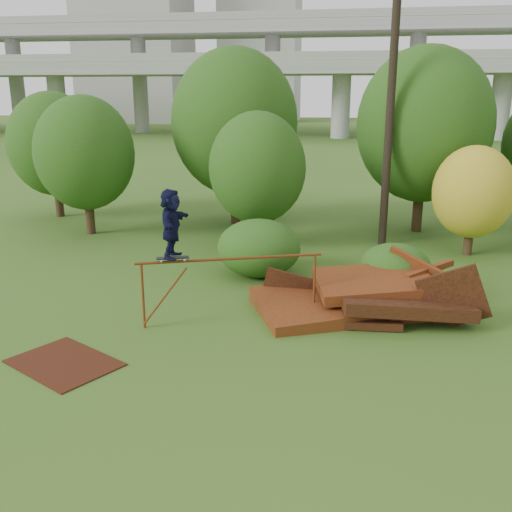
# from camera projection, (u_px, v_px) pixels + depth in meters

# --- Properties ---
(ground) EXTENTS (240.00, 240.00, 0.00)m
(ground) POSITION_uv_depth(u_px,v_px,m) (279.00, 359.00, 11.65)
(ground) COLOR #2D5116
(ground) RESTS_ON ground
(scrap_pile) EXTENTS (5.87, 3.93, 1.87)m
(scrap_pile) POSITION_uv_depth(u_px,v_px,m) (364.00, 298.00, 14.10)
(scrap_pile) COLOR #50200E
(scrap_pile) RESTS_ON ground
(grind_rail) EXTENTS (4.13, 1.54, 1.59)m
(grind_rail) POSITION_uv_depth(u_px,v_px,m) (231.00, 271.00, 13.25)
(grind_rail) COLOR #64310F
(grind_rail) RESTS_ON ground
(skateboard) EXTENTS (0.75, 0.43, 0.08)m
(skateboard) POSITION_uv_depth(u_px,v_px,m) (173.00, 258.00, 12.91)
(skateboard) COLOR black
(skateboard) RESTS_ON grind_rail
(skater) EXTENTS (0.51, 1.47, 1.57)m
(skater) POSITION_uv_depth(u_px,v_px,m) (171.00, 224.00, 12.69)
(skater) COLOR black
(skater) RESTS_ON skateboard
(flat_plate) EXTENTS (2.58, 2.35, 0.03)m
(flat_plate) POSITION_uv_depth(u_px,v_px,m) (64.00, 363.00, 11.47)
(flat_plate) COLOR #3B190C
(flat_plate) RESTS_ON ground
(tree_0) EXTENTS (3.69, 3.69, 5.21)m
(tree_0) POSITION_uv_depth(u_px,v_px,m) (85.00, 153.00, 21.25)
(tree_0) COLOR black
(tree_0) RESTS_ON ground
(tree_1) EXTENTS (5.05, 5.05, 7.02)m
(tree_1) POSITION_uv_depth(u_px,v_px,m) (235.00, 122.00, 22.72)
(tree_1) COLOR black
(tree_1) RESTS_ON ground
(tree_2) EXTENTS (3.33, 3.33, 4.69)m
(tree_2) POSITION_uv_depth(u_px,v_px,m) (257.00, 168.00, 19.48)
(tree_2) COLOR black
(tree_2) RESTS_ON ground
(tree_3) EXTENTS (5.03, 5.03, 6.98)m
(tree_3) POSITION_uv_depth(u_px,v_px,m) (424.00, 125.00, 21.36)
(tree_3) COLOR black
(tree_3) RESTS_ON ground
(tree_4) EXTENTS (2.64, 2.64, 3.64)m
(tree_4) POSITION_uv_depth(u_px,v_px,m) (473.00, 192.00, 18.63)
(tree_4) COLOR black
(tree_4) RESTS_ON ground
(tree_6) EXTENTS (3.83, 3.83, 5.35)m
(tree_6) POSITION_uv_depth(u_px,v_px,m) (54.00, 144.00, 24.32)
(tree_6) COLOR black
(tree_6) RESTS_ON ground
(shrub_left) EXTENTS (2.47, 2.28, 1.71)m
(shrub_left) POSITION_uv_depth(u_px,v_px,m) (259.00, 248.00, 16.76)
(shrub_left) COLOR #154412
(shrub_left) RESTS_ON ground
(shrub_right) EXTENTS (1.94, 1.78, 1.37)m
(shrub_right) POSITION_uv_depth(u_px,v_px,m) (395.00, 268.00, 15.37)
(shrub_right) COLOR #154412
(shrub_right) RESTS_ON ground
(utility_pole) EXTENTS (1.40, 0.28, 10.80)m
(utility_pole) POSITION_uv_depth(u_px,v_px,m) (392.00, 86.00, 18.99)
(utility_pole) COLOR black
(utility_pole) RESTS_ON ground
(freeway_overpass) EXTENTS (160.00, 15.00, 13.70)m
(freeway_overpass) POSITION_uv_depth(u_px,v_px,m) (343.00, 49.00, 68.50)
(freeway_overpass) COLOR gray
(freeway_overpass) RESTS_ON ground
(building_left) EXTENTS (18.00, 16.00, 35.00)m
(building_left) POSITION_uv_depth(u_px,v_px,m) (135.00, 22.00, 102.81)
(building_left) COLOR #9E9E99
(building_left) RESTS_ON ground
(building_right) EXTENTS (14.00, 14.00, 28.00)m
(building_right) POSITION_uv_depth(u_px,v_px,m) (261.00, 44.00, 107.03)
(building_right) COLOR #9E9E99
(building_right) RESTS_ON ground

